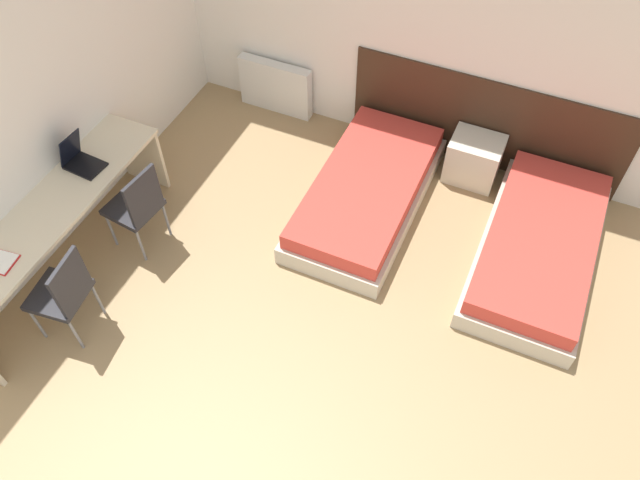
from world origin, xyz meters
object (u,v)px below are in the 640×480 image
object	(u,v)px
chair_near_laptop	(137,205)
laptop	(80,160)
bed_near_window	(367,192)
bed_near_door	(538,247)
chair_near_notebook	(63,292)
nightstand	(474,159)

from	to	relation	value
chair_near_laptop	laptop	size ratio (longest dim) A/B	2.74
laptop	bed_near_window	bearing A→B (deg)	33.01
chair_near_laptop	laptop	distance (m)	0.59
bed_near_door	chair_near_notebook	distance (m)	3.94
bed_near_door	chair_near_laptop	distance (m)	3.49
nightstand	laptop	xyz separation A→B (m)	(-2.96, -1.98, 0.57)
nightstand	chair_near_laptop	size ratio (longest dim) A/B	0.54
chair_near_laptop	laptop	xyz separation A→B (m)	(-0.52, 0.04, 0.29)
bed_near_door	chair_near_laptop	world-z (taller)	chair_near_laptop
bed_near_window	laptop	distance (m)	2.54
nightstand	chair_near_notebook	xyz separation A→B (m)	(-2.44, -2.99, 0.28)
bed_near_window	chair_near_notebook	world-z (taller)	chair_near_notebook
bed_near_window	chair_near_laptop	world-z (taller)	chair_near_laptop
chair_near_notebook	laptop	distance (m)	1.18
bed_near_window	bed_near_door	size ratio (longest dim) A/B	1.00
bed_near_window	laptop	bearing A→B (deg)	-150.97
nightstand	chair_near_laptop	bearing A→B (deg)	-140.50
bed_near_window	nightstand	bearing A→B (deg)	44.13
bed_near_door	chair_near_notebook	bearing A→B (deg)	-145.77
bed_near_window	chair_near_laptop	xyz separation A→B (m)	(-1.64, -1.23, 0.34)
bed_near_window	bed_near_door	world-z (taller)	same
bed_near_window	nightstand	size ratio (longest dim) A/B	3.99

